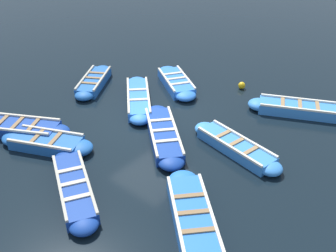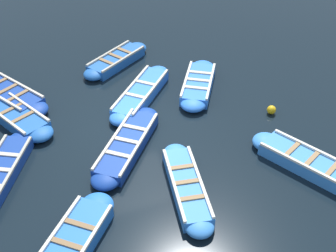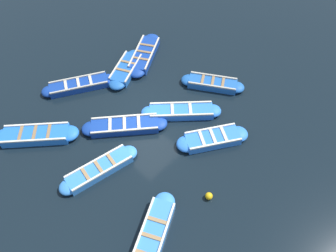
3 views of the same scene
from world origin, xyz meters
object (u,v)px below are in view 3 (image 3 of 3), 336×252
(boat_far_corner, at_px, (99,169))
(boat_outer_left, at_px, (181,112))
(boat_bow_out, at_px, (125,126))
(boat_near_quay, at_px, (152,238))
(boat_drifting, at_px, (213,139))
(boat_broadside, at_px, (79,85))
(buoy_orange_near, at_px, (209,196))
(boat_centre, at_px, (126,69))
(boat_outer_right, at_px, (36,135))
(boat_mid_row, at_px, (212,84))
(boat_alongside, at_px, (144,55))

(boat_far_corner, bearing_deg, boat_outer_left, -3.91)
(boat_bow_out, distance_m, boat_far_corner, 2.47)
(boat_outer_left, height_order, boat_near_quay, boat_near_quay)
(boat_drifting, distance_m, boat_broadside, 7.39)
(buoy_orange_near, bearing_deg, boat_outer_left, 56.61)
(boat_bow_out, height_order, boat_centre, boat_centre)
(boat_outer_left, bearing_deg, boat_near_quay, -147.44)
(buoy_orange_near, bearing_deg, boat_drifting, 36.19)
(boat_outer_right, height_order, boat_far_corner, boat_outer_right)
(boat_centre, xyz_separation_m, boat_near_quay, (-5.41, -7.50, 0.01))
(boat_mid_row, bearing_deg, boat_broadside, 134.82)
(boat_drifting, relative_size, boat_far_corner, 0.89)
(boat_mid_row, bearing_deg, boat_far_corner, 178.48)
(boat_mid_row, distance_m, buoy_orange_near, 6.33)
(boat_near_quay, bearing_deg, boat_mid_row, 24.09)
(boat_mid_row, relative_size, boat_far_corner, 0.87)
(boat_drifting, height_order, boat_alongside, boat_alongside)
(boat_drifting, bearing_deg, boat_outer_right, 132.46)
(buoy_orange_near, bearing_deg, boat_bow_out, 89.67)
(boat_drifting, relative_size, boat_outer_left, 0.98)
(boat_bow_out, bearing_deg, boat_near_quay, -120.99)
(boat_bow_out, xyz_separation_m, boat_drifting, (2.23, -3.40, 0.01))
(boat_bow_out, distance_m, boat_centre, 3.89)
(boat_outer_right, distance_m, boat_centre, 5.78)
(boat_broadside, xyz_separation_m, boat_near_quay, (-2.92, -8.33, 0.02))
(boat_drifting, distance_m, boat_centre, 6.28)
(boat_outer_right, bearing_deg, buoy_orange_near, -67.51)
(boat_alongside, distance_m, boat_near_quay, 10.29)
(boat_alongside, bearing_deg, boat_bow_out, -143.86)
(boat_near_quay, bearing_deg, boat_alongside, 47.92)
(boat_bow_out, relative_size, boat_far_corner, 0.97)
(boat_near_quay, bearing_deg, boat_drifting, 13.89)
(boat_alongside, xyz_separation_m, boat_outer_left, (-1.67, -4.30, -0.01))
(boat_drifting, xyz_separation_m, buoy_orange_near, (-2.26, -1.65, -0.04))
(boat_outer_left, distance_m, boat_far_corner, 4.72)
(boat_broadside, xyz_separation_m, buoy_orange_near, (-0.17, -8.74, -0.03))
(boat_outer_left, distance_m, buoy_orange_near, 4.49)
(boat_bow_out, distance_m, boat_broadside, 3.70)
(boat_bow_out, height_order, boat_far_corner, boat_bow_out)
(boat_mid_row, height_order, boat_drifting, boat_drifting)
(boat_mid_row, distance_m, boat_near_quay, 8.49)
(boat_far_corner, bearing_deg, boat_alongside, 31.94)
(boat_outer_left, bearing_deg, buoy_orange_near, -123.39)
(boat_alongside, bearing_deg, boat_near_quay, -132.08)
(boat_broadside, distance_m, boat_outer_left, 5.50)
(boat_bow_out, distance_m, boat_outer_left, 2.76)
(boat_broadside, bearing_deg, boat_outer_right, -159.51)
(boat_centre, relative_size, boat_near_quay, 0.87)
(boat_far_corner, bearing_deg, boat_mid_row, -1.52)
(boat_drifting, bearing_deg, boat_near_quay, -166.11)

